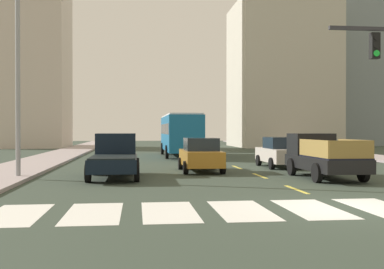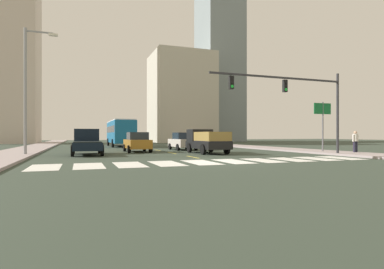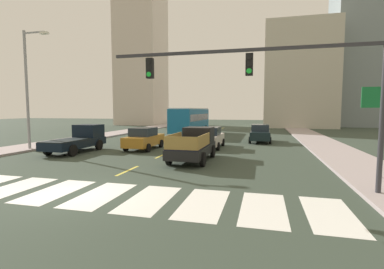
% 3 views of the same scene
% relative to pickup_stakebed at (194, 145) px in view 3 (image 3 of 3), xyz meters
% --- Properties ---
extents(ground_plane, '(160.00, 160.00, 0.00)m').
position_rel_pickup_stakebed_xyz_m(ground_plane, '(-2.53, -7.99, -0.94)').
color(ground_plane, '#354034').
extents(sidewalk_right, '(3.47, 110.00, 0.15)m').
position_rel_pickup_stakebed_xyz_m(sidewalk_right, '(9.34, 10.01, -0.86)').
color(sidewalk_right, '#A49594').
rests_on(sidewalk_right, ground).
extents(sidewalk_left, '(3.47, 110.00, 0.15)m').
position_rel_pickup_stakebed_xyz_m(sidewalk_left, '(-14.41, 10.01, -0.86)').
color(sidewalk_left, '#A49594').
rests_on(sidewalk_left, ground).
extents(crosswalk_stripe_3, '(1.40, 3.21, 0.01)m').
position_rel_pickup_stakebed_xyz_m(crosswalk_stripe_3, '(-5.43, -7.99, -0.93)').
color(crosswalk_stripe_3, white).
rests_on(crosswalk_stripe_3, ground).
extents(crosswalk_stripe_4, '(1.40, 3.21, 0.01)m').
position_rel_pickup_stakebed_xyz_m(crosswalk_stripe_4, '(-3.50, -7.99, -0.93)').
color(crosswalk_stripe_4, white).
rests_on(crosswalk_stripe_4, ground).
extents(crosswalk_stripe_5, '(1.40, 3.21, 0.01)m').
position_rel_pickup_stakebed_xyz_m(crosswalk_stripe_5, '(-1.57, -7.99, -0.93)').
color(crosswalk_stripe_5, white).
rests_on(crosswalk_stripe_5, ground).
extents(crosswalk_stripe_6, '(1.40, 3.21, 0.01)m').
position_rel_pickup_stakebed_xyz_m(crosswalk_stripe_6, '(0.36, -7.99, -0.93)').
color(crosswalk_stripe_6, white).
rests_on(crosswalk_stripe_6, ground).
extents(crosswalk_stripe_7, '(1.40, 3.21, 0.01)m').
position_rel_pickup_stakebed_xyz_m(crosswalk_stripe_7, '(2.28, -7.99, -0.93)').
color(crosswalk_stripe_7, white).
rests_on(crosswalk_stripe_7, ground).
extents(crosswalk_stripe_8, '(1.40, 3.21, 0.01)m').
position_rel_pickup_stakebed_xyz_m(crosswalk_stripe_8, '(4.21, -7.99, -0.93)').
color(crosswalk_stripe_8, white).
rests_on(crosswalk_stripe_8, ground).
extents(crosswalk_stripe_9, '(1.40, 3.21, 0.01)m').
position_rel_pickup_stakebed_xyz_m(crosswalk_stripe_9, '(6.14, -7.99, -0.93)').
color(crosswalk_stripe_9, white).
rests_on(crosswalk_stripe_9, ground).
extents(lane_dash_0, '(0.16, 2.40, 0.01)m').
position_rel_pickup_stakebed_xyz_m(lane_dash_0, '(-2.53, -3.99, -0.93)').
color(lane_dash_0, '#E2CE47').
rests_on(lane_dash_0, ground).
extents(lane_dash_1, '(0.16, 2.40, 0.01)m').
position_rel_pickup_stakebed_xyz_m(lane_dash_1, '(-2.53, 1.01, -0.93)').
color(lane_dash_1, '#E2CE47').
rests_on(lane_dash_1, ground).
extents(lane_dash_2, '(0.16, 2.40, 0.01)m').
position_rel_pickup_stakebed_xyz_m(lane_dash_2, '(-2.53, 6.01, -0.93)').
color(lane_dash_2, '#E2CE47').
rests_on(lane_dash_2, ground).
extents(lane_dash_3, '(0.16, 2.40, 0.01)m').
position_rel_pickup_stakebed_xyz_m(lane_dash_3, '(-2.53, 11.01, -0.93)').
color(lane_dash_3, '#E2CE47').
rests_on(lane_dash_3, ground).
extents(lane_dash_4, '(0.16, 2.40, 0.01)m').
position_rel_pickup_stakebed_xyz_m(lane_dash_4, '(-2.53, 16.01, -0.93)').
color(lane_dash_4, '#E2CE47').
rests_on(lane_dash_4, ground).
extents(lane_dash_5, '(0.16, 2.40, 0.01)m').
position_rel_pickup_stakebed_xyz_m(lane_dash_5, '(-2.53, 21.01, -0.93)').
color(lane_dash_5, '#E2CE47').
rests_on(lane_dash_5, ground).
extents(lane_dash_6, '(0.16, 2.40, 0.01)m').
position_rel_pickup_stakebed_xyz_m(lane_dash_6, '(-2.53, 26.01, -0.93)').
color(lane_dash_6, '#E2CE47').
rests_on(lane_dash_6, ground).
extents(lane_dash_7, '(0.16, 2.40, 0.01)m').
position_rel_pickup_stakebed_xyz_m(lane_dash_7, '(-2.53, 31.01, -0.93)').
color(lane_dash_7, '#E2CE47').
rests_on(lane_dash_7, ground).
extents(pickup_stakebed, '(2.18, 5.20, 1.96)m').
position_rel_pickup_stakebed_xyz_m(pickup_stakebed, '(0.00, 0.00, 0.00)').
color(pickup_stakebed, black).
rests_on(pickup_stakebed, ground).
extents(pickup_dark, '(2.18, 5.20, 1.96)m').
position_rel_pickup_stakebed_xyz_m(pickup_dark, '(-9.17, 1.24, -0.02)').
color(pickup_dark, black).
rests_on(pickup_dark, ground).
extents(city_bus, '(2.72, 10.80, 3.32)m').
position_rel_pickup_stakebed_xyz_m(city_bus, '(-4.73, 17.38, 1.02)').
color(city_bus, '#155F8F').
rests_on(city_bus, ground).
extents(sedan_near_left, '(2.02, 4.40, 1.72)m').
position_rel_pickup_stakebed_xyz_m(sedan_near_left, '(3.89, 10.81, -0.08)').
color(sedan_near_left, black).
rests_on(sedan_near_left, ground).
extents(sedan_mid, '(2.02, 4.40, 1.72)m').
position_rel_pickup_stakebed_xyz_m(sedan_mid, '(-0.09, 5.68, -0.08)').
color(sedan_mid, beige).
rests_on(sedan_mid, ground).
extents(sedan_near_right, '(2.02, 4.40, 1.72)m').
position_rel_pickup_stakebed_xyz_m(sedan_near_right, '(-4.96, 3.54, -0.08)').
color(sedan_near_right, '#A76F20').
rests_on(sedan_near_right, ground).
extents(traffic_signal_gantry, '(10.35, 0.27, 6.00)m').
position_rel_pickup_stakebed_xyz_m(traffic_signal_gantry, '(4.81, -5.71, 3.31)').
color(traffic_signal_gantry, '#2D2D33').
rests_on(traffic_signal_gantry, ground).
extents(direction_sign_green, '(1.70, 0.12, 4.20)m').
position_rel_pickup_stakebed_xyz_m(direction_sign_green, '(9.14, -3.16, 2.10)').
color(direction_sign_green, slate).
rests_on(direction_sign_green, ground).
extents(streetlight_left, '(2.20, 0.28, 9.00)m').
position_rel_pickup_stakebed_xyz_m(streetlight_left, '(-13.11, 0.83, 4.03)').
color(streetlight_left, gray).
rests_on(streetlight_left, ground).
extents(tower_tall_centre, '(8.82, 10.12, 41.40)m').
position_rel_pickup_stakebed_xyz_m(tower_tall_centre, '(21.08, 42.89, 19.77)').
color(tower_tall_centre, gray).
rests_on(tower_tall_centre, ground).
extents(block_mid_left, '(8.68, 9.17, 30.70)m').
position_rel_pickup_stakebed_xyz_m(block_mid_left, '(-20.97, 38.88, 14.42)').
color(block_mid_left, beige).
rests_on(block_mid_left, ground).
extents(block_mid_right, '(11.98, 11.60, 18.13)m').
position_rel_pickup_stakebed_xyz_m(block_mid_right, '(10.16, 38.15, 8.13)').
color(block_mid_right, '#BBB5A4').
rests_on(block_mid_right, ground).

